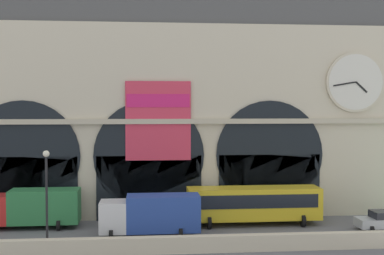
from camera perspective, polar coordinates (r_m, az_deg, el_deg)
The scene contains 7 objects.
ground_plane at distance 39.79m, azimuth -4.77°, elevation -11.91°, with size 200.00×200.00×0.00m, color slate.
quay_parapet_wall at distance 34.68m, azimuth -4.69°, elevation -13.11°, with size 90.00×0.70×1.12m, color beige.
station_building at distance 45.75m, azimuth -4.85°, elevation 2.93°, with size 44.48×4.82×21.20m.
box_truck_midwest at distance 43.14m, azimuth -17.45°, elevation -8.56°, with size 7.50×2.91×3.12m.
box_truck_center at distance 38.78m, azimuth -4.60°, elevation -9.70°, with size 7.50×2.91×3.12m.
bus_mideast at distance 42.62m, azimuth 6.98°, elevation -8.49°, with size 11.00×3.25×3.10m.
street_lamp_quayside at distance 35.26m, azimuth -16.10°, elevation -6.54°, with size 0.44×0.44×6.90m.
Camera 1 is at (-0.34, -38.54, 9.87)m, focal length 47.24 mm.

